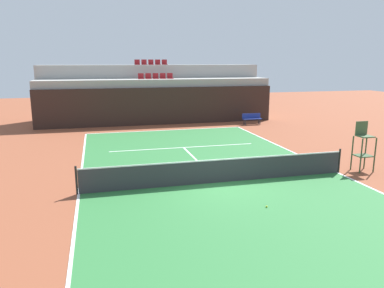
% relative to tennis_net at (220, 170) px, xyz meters
% --- Properties ---
extents(ground_plane, '(80.00, 80.00, 0.00)m').
position_rel_tennis_net_xyz_m(ground_plane, '(0.00, 0.00, -0.51)').
color(ground_plane, brown).
extents(court_surface, '(11.00, 24.00, 0.01)m').
position_rel_tennis_net_xyz_m(court_surface, '(0.00, 0.00, -0.50)').
color(court_surface, '#2D7238').
rests_on(court_surface, ground_plane).
extents(baseline_far, '(11.00, 0.10, 0.00)m').
position_rel_tennis_net_xyz_m(baseline_far, '(0.00, 11.95, -0.50)').
color(baseline_far, white).
rests_on(baseline_far, court_surface).
extents(sideline_left, '(0.10, 24.00, 0.00)m').
position_rel_tennis_net_xyz_m(sideline_left, '(-5.45, 0.00, -0.50)').
color(sideline_left, white).
rests_on(sideline_left, court_surface).
extents(sideline_right, '(0.10, 24.00, 0.00)m').
position_rel_tennis_net_xyz_m(sideline_right, '(5.45, 0.00, -0.50)').
color(sideline_right, white).
rests_on(sideline_right, court_surface).
extents(service_line_far, '(8.26, 0.10, 0.00)m').
position_rel_tennis_net_xyz_m(service_line_far, '(0.00, 6.40, -0.50)').
color(service_line_far, white).
rests_on(service_line_far, court_surface).
extents(centre_service_line, '(0.10, 6.40, 0.00)m').
position_rel_tennis_net_xyz_m(centre_service_line, '(0.00, 3.20, -0.50)').
color(centre_service_line, white).
rests_on(centre_service_line, court_surface).
extents(back_wall, '(18.23, 0.30, 2.83)m').
position_rel_tennis_net_xyz_m(back_wall, '(0.00, 14.57, 0.91)').
color(back_wall, black).
rests_on(back_wall, ground_plane).
extents(stands_tier_lower, '(18.23, 2.40, 3.42)m').
position_rel_tennis_net_xyz_m(stands_tier_lower, '(0.00, 15.92, 1.20)').
color(stands_tier_lower, '#9E9E99').
rests_on(stands_tier_lower, ground_plane).
extents(stands_tier_upper, '(18.23, 2.40, 4.49)m').
position_rel_tennis_net_xyz_m(stands_tier_upper, '(0.00, 18.32, 1.74)').
color(stands_tier_upper, '#9E9E99').
rests_on(stands_tier_upper, ground_plane).
extents(seating_row_lower, '(2.76, 0.44, 0.44)m').
position_rel_tennis_net_xyz_m(seating_row_lower, '(0.00, 16.02, 3.04)').
color(seating_row_lower, maroon).
rests_on(seating_row_lower, stands_tier_lower).
extents(seating_row_upper, '(2.76, 0.44, 0.44)m').
position_rel_tennis_net_xyz_m(seating_row_upper, '(0.00, 18.42, 4.10)').
color(seating_row_upper, maroon).
rests_on(seating_row_upper, stands_tier_upper).
extents(tennis_net, '(11.08, 0.08, 1.07)m').
position_rel_tennis_net_xyz_m(tennis_net, '(0.00, 0.00, 0.00)').
color(tennis_net, black).
rests_on(tennis_net, court_surface).
extents(umpire_chair, '(0.76, 0.66, 2.20)m').
position_rel_tennis_net_xyz_m(umpire_chair, '(6.70, 0.06, 0.68)').
color(umpire_chair, '#334C2D').
rests_on(umpire_chair, ground_plane).
extents(player_bench, '(1.50, 0.40, 0.85)m').
position_rel_tennis_net_xyz_m(player_bench, '(6.90, 12.78, -0.00)').
color(player_bench, navy).
rests_on(player_bench, ground_plane).
extents(tennis_ball_1, '(0.07, 0.07, 0.07)m').
position_rel_tennis_net_xyz_m(tennis_ball_1, '(0.69, -2.90, -0.47)').
color(tennis_ball_1, '#CCE033').
rests_on(tennis_ball_1, court_surface).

